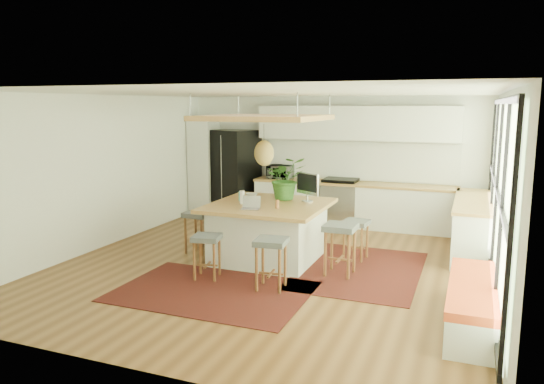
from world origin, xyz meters
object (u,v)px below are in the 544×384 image
at_px(stool_left_side, 199,232).
at_px(stool_near_left, 207,255).
at_px(fridge, 235,176).
at_px(stool_right_front, 340,252).
at_px(stool_near_right, 271,264).
at_px(microwave, 280,170).
at_px(stool_right_back, 356,238).
at_px(laptop, 250,202).
at_px(island, 269,231).
at_px(island_plant, 286,183).
at_px(monitor, 307,186).

bearing_deg(stool_left_side, stool_near_left, -55.54).
xyz_separation_m(fridge, stool_right_front, (3.26, -3.21, -0.57)).
height_order(stool_near_right, microwave, microwave).
height_order(stool_near_left, stool_right_front, stool_right_front).
height_order(stool_near_right, stool_right_front, stool_right_front).
height_order(stool_right_back, laptop, laptop).
bearing_deg(stool_right_front, fridge, 135.44).
bearing_deg(microwave, island, -69.91).
xyz_separation_m(fridge, island, (1.96, -2.83, -0.46)).
xyz_separation_m(stool_near_right, stool_left_side, (-1.83, 1.23, 0.00)).
xyz_separation_m(stool_right_front, laptop, (-1.39, -0.15, 0.70)).
bearing_deg(stool_near_right, stool_near_left, 176.18).
distance_m(microwave, island_plant, 2.53).
xyz_separation_m(microwave, island_plant, (0.98, -2.33, 0.11)).
bearing_deg(stool_right_back, stool_right_front, -93.36).
height_order(fridge, stool_left_side, fridge).
bearing_deg(monitor, stool_right_back, 36.80).
bearing_deg(island_plant, stool_right_front, -35.88).
height_order(stool_right_front, island_plant, island_plant).
height_order(stool_right_front, monitor, monitor).
xyz_separation_m(stool_near_right, stool_right_back, (0.79, 1.80, 0.00)).
distance_m(laptop, microwave, 3.41).
distance_m(stool_right_front, stool_left_side, 2.58).
height_order(monitor, island_plant, island_plant).
relative_size(stool_left_side, laptop, 2.35).
distance_m(fridge, monitor, 3.49).
distance_m(stool_right_front, stool_right_back, 0.86).
bearing_deg(laptop, stool_right_back, 23.19).
relative_size(stool_right_front, stool_right_back, 1.18).
bearing_deg(monitor, island, -111.64).
bearing_deg(stool_near_left, stool_left_side, 124.46).
relative_size(stool_near_right, laptop, 2.37).
relative_size(island, laptop, 6.11).
height_order(stool_left_side, microwave, microwave).
bearing_deg(monitor, stool_left_side, -133.53).
height_order(stool_left_side, monitor, monitor).
xyz_separation_m(stool_right_back, monitor, (-0.82, -0.08, 0.83)).
height_order(stool_right_back, monitor, monitor).
height_order(laptop, monitor, monitor).
height_order(stool_near_left, stool_right_back, stool_right_back).
xyz_separation_m(stool_near_left, stool_right_back, (1.82, 1.73, 0.00)).
bearing_deg(stool_near_right, laptop, 129.64).
xyz_separation_m(stool_left_side, laptop, (1.18, -0.44, 0.70)).
relative_size(stool_near_left, stool_near_right, 0.91).
xyz_separation_m(stool_right_back, laptop, (-1.44, -1.01, 0.70)).
distance_m(stool_right_front, island_plant, 1.68).
bearing_deg(stool_near_left, stool_right_front, 26.11).
xyz_separation_m(stool_near_left, stool_right_front, (1.77, 0.87, 0.00)).
relative_size(island, stool_near_left, 2.83).
height_order(fridge, monitor, fridge).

